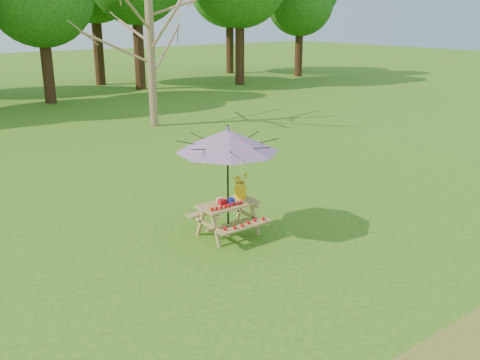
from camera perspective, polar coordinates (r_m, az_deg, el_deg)
ground at (r=7.76m, az=-7.52°, el=-16.25°), size 120.00×120.00×0.00m
picnic_table at (r=10.73m, az=-1.26°, el=-4.24°), size 1.20×1.32×0.67m
patio_umbrella at (r=10.25m, az=-1.33°, el=4.23°), size 2.41×2.41×2.25m
produce_bins at (r=10.58m, az=-1.52°, el=-2.26°), size 0.27×0.42×0.13m
tomatoes_row at (r=10.38m, az=-1.37°, el=-2.77°), size 0.77×0.13×0.07m
flower_bucket at (r=10.84m, az=0.05°, el=-0.45°), size 0.38×0.35×0.55m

